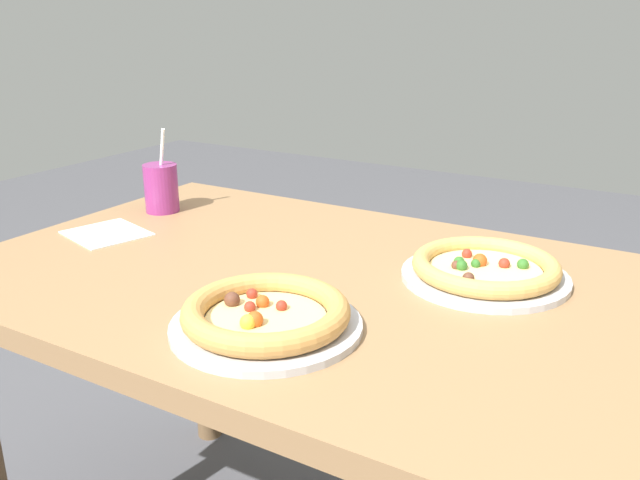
% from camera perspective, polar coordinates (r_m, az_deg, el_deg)
% --- Properties ---
extents(dining_table, '(1.35, 0.84, 0.75)m').
position_cam_1_polar(dining_table, '(1.23, 0.56, -7.90)').
color(dining_table, '#936D47').
rests_on(dining_table, ground).
extents(pizza_near, '(0.29, 0.29, 0.05)m').
position_cam_1_polar(pizza_near, '(0.99, -4.70, -6.55)').
color(pizza_near, '#B7B7BC').
rests_on(pizza_near, dining_table).
extents(pizza_far, '(0.29, 0.29, 0.04)m').
position_cam_1_polar(pizza_far, '(1.20, 14.04, -2.47)').
color(pizza_far, '#B7B7BC').
rests_on(pizza_far, dining_table).
extents(drink_cup_colored, '(0.08, 0.08, 0.20)m').
position_cam_1_polar(drink_cup_colored, '(1.61, -13.53, 4.41)').
color(drink_cup_colored, '#8C2D72').
rests_on(drink_cup_colored, dining_table).
extents(paper_napkin, '(0.19, 0.18, 0.00)m').
position_cam_1_polar(paper_napkin, '(1.49, -17.90, 0.54)').
color(paper_napkin, white).
rests_on(paper_napkin, dining_table).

